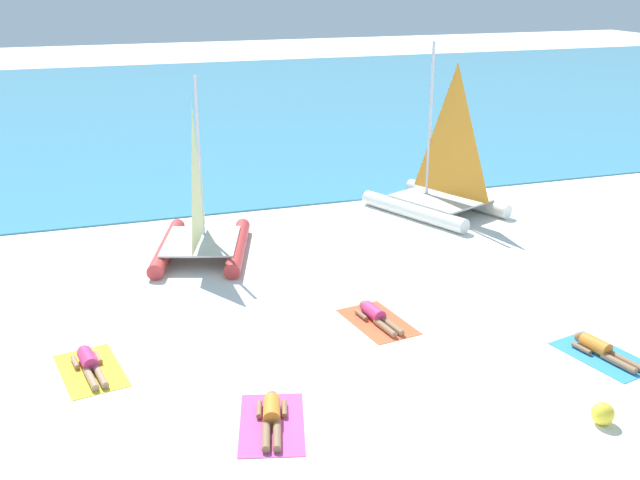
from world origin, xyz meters
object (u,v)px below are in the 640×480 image
Objects in this scene: sunbather_center_right at (376,316)px; beach_ball at (603,413)px; sunbather_rightmost at (601,349)px; towel_leftmost at (91,371)px; sunbather_leftmost at (89,363)px; sailboat_red at (201,231)px; sailboat_white at (439,189)px; sunbather_center_left at (272,415)px; towel_center_left at (272,424)px; towel_center_right at (378,322)px; towel_rightmost at (603,356)px.

beach_ball is (2.14, -4.91, 0.07)m from sunbather_center_right.
towel_leftmost is at bearing 152.63° from sunbather_rightmost.
sailboat_red is at bearing 49.70° from sunbather_leftmost.
sailboat_white reaches higher than sunbather_leftmost.
sunbather_center_left reaches higher than towel_leftmost.
towel_center_left is 4.47m from towel_center_right.
sailboat_white is 12.67m from sunbather_center_left.
sailboat_white reaches higher than sunbather_center_right.
sunbather_rightmost is at bearing -46.14° from sunbather_center_right.
sunbather_center_left and sunbather_center_right have the same top height.
sunbather_rightmost is 2.57m from beach_ball.
sailboat_white is at bearing 27.82° from sailboat_red.
sailboat_white reaches higher than towel_rightmost.
sailboat_red is 3.04× the size of sunbather_center_right.
towel_center_left is 6.93m from sunbather_rightmost.
sunbather_center_left reaches higher than towel_rightmost.
sailboat_white is 9.68m from towel_rightmost.
sunbather_center_left is at bearing 169.22° from sunbather_rightmost.
sailboat_white is 8.33m from towel_center_right.
towel_center_left is at bearing 161.80° from beach_ball.
sailboat_red is 2.51× the size of towel_rightmost.
sailboat_white is 3.40× the size of sunbather_center_left.
sunbather_leftmost is 3.95× the size of beach_ball.
sunbather_center_left is at bearing 161.12° from beach_ball.
towel_rightmost is at bearing 1.80° from towel_center_left.
sailboat_white is 3.36× the size of sunbather_center_right.
sunbather_leftmost is 0.82× the size of towel_center_right.
towel_rightmost is at bearing -46.66° from sunbather_center_right.
sailboat_red is at bearing 129.35° from towel_rightmost.
sunbather_rightmost is (3.70, -2.86, 0.00)m from sunbather_center_right.
towel_center_right is 4.63m from sunbather_rightmost.
sailboat_white is at bearing 45.35° from sunbather_center_right.
sailboat_white is at bearing 76.69° from beach_ball.
sunbather_center_right is (2.95, -5.19, -0.58)m from sailboat_red.
sailboat_red is 6.35m from towel_leftmost.
sunbather_center_left is 4.45m from sunbather_center_right.
sunbather_leftmost is at bearing 173.58° from sunbather_center_right.
sunbather_center_left is (2.89, -2.87, 0.00)m from sunbather_leftmost.
sunbather_leftmost is 1.00× the size of sunbather_center_right.
sunbather_leftmost reaches higher than towel_center_left.
towel_center_right is (2.96, -5.26, -0.70)m from sailboat_red.
beach_ball is at bearing -46.03° from sailboat_red.
towel_rightmost is 0.14m from sunbather_rightmost.
sailboat_white is 7.96m from sailboat_red.
sailboat_red is at bearing 88.05° from towel_center_left.
sunbather_center_left reaches higher than towel_center_left.
towel_leftmost is 1.00× the size of towel_center_left.
sunbather_center_right is at bearing -43.18° from sailboat_red.
towel_center_left is at bearing -90.00° from sunbather_center_left.
sailboat_white is at bearing 65.53° from sunbather_center_left.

